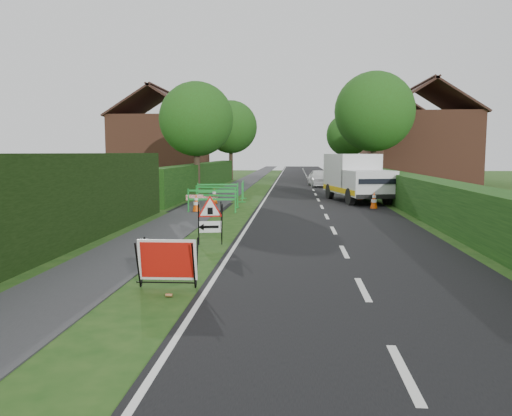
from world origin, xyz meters
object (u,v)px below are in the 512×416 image
object	(u,v)px
hatchback_car	(320,178)
works_van	(356,176)
triangle_sign	(209,216)
red_rect_sign	(167,261)

from	to	relation	value
hatchback_car	works_van	bearing A→B (deg)	-87.64
triangle_sign	red_rect_sign	bearing A→B (deg)	-102.04
red_rect_sign	hatchback_car	xyz separation A→B (m)	(4.20, 28.63, 0.11)
works_van	hatchback_car	distance (m)	11.57
works_van	red_rect_sign	bearing A→B (deg)	-120.57
works_van	triangle_sign	bearing A→B (deg)	-125.85
red_rect_sign	triangle_sign	bearing A→B (deg)	88.42
red_rect_sign	triangle_sign	distance (m)	4.32
works_van	hatchback_car	bearing A→B (deg)	83.70
red_rect_sign	works_van	world-z (taller)	works_van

